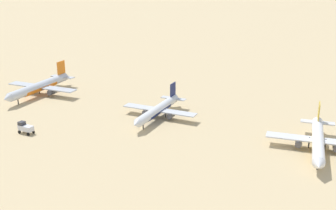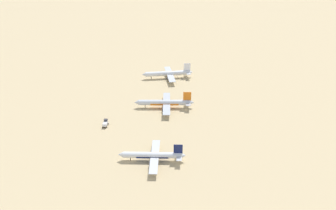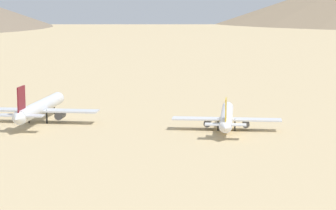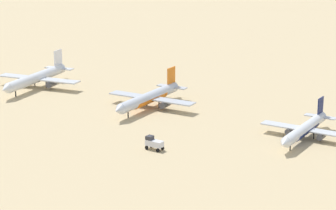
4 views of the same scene
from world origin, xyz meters
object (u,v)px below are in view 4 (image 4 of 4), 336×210
object	(u,v)px
parked_jet_0	(37,78)
parked_jet_1	(150,97)
parked_jet_2	(305,129)
service_truck	(154,143)

from	to	relation	value
parked_jet_0	parked_jet_1	distance (m)	53.41
parked_jet_0	parked_jet_2	world-z (taller)	parked_jet_0
parked_jet_1	parked_jet_2	size ratio (longest dim) A/B	1.17
service_truck	parked_jet_1	bearing A→B (deg)	-151.11
parked_jet_1	parked_jet_0	bearing A→B (deg)	-97.14
parked_jet_0	parked_jet_2	distance (m)	112.06
parked_jet_0	parked_jet_1	xyz separation A→B (m)	(6.64, 52.99, -0.27)
parked_jet_1	service_truck	distance (m)	43.68
parked_jet_1	parked_jet_2	world-z (taller)	parked_jet_1
parked_jet_1	parked_jet_2	xyz separation A→B (m)	(10.24, 57.79, -0.56)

